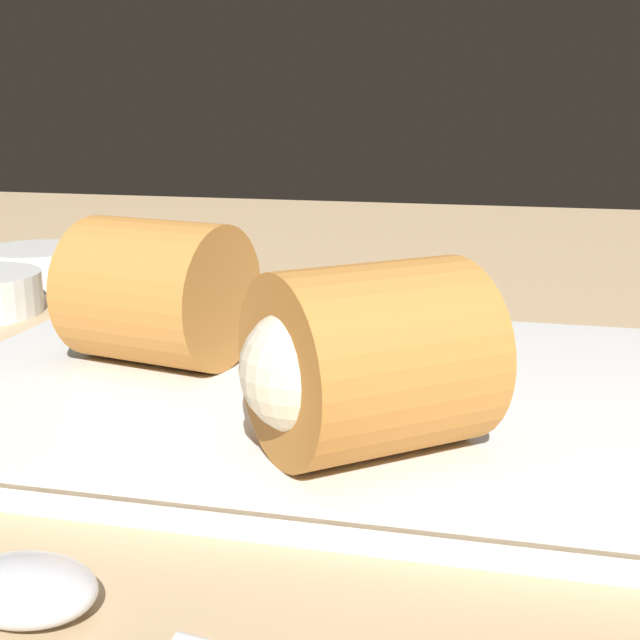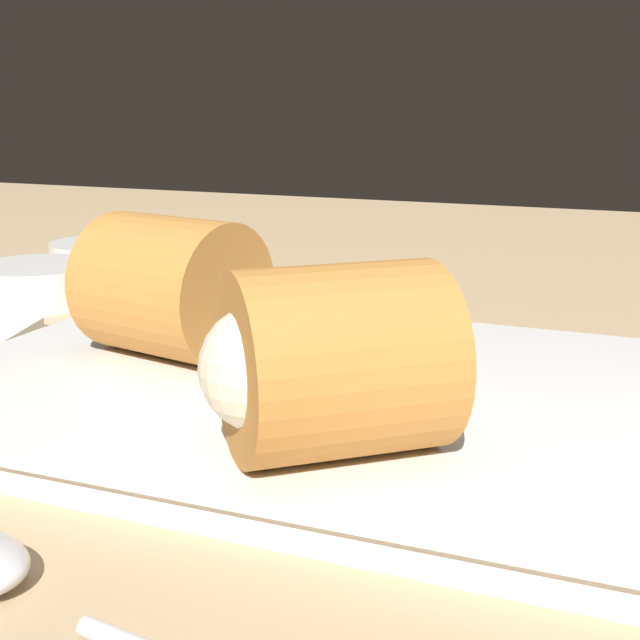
# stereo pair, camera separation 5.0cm
# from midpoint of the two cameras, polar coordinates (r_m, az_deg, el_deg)

# --- Properties ---
(table_surface) EXTENTS (1.80, 1.40, 0.02)m
(table_surface) POSITION_cam_midpoint_polar(r_m,az_deg,el_deg) (0.37, -4.54, -7.14)
(table_surface) COLOR tan
(table_surface) RESTS_ON ground
(serving_plate) EXTENTS (0.31, 0.22, 0.01)m
(serving_plate) POSITION_cam_midpoint_polar(r_m,az_deg,el_deg) (0.35, -4.05, -4.98)
(serving_plate) COLOR white
(serving_plate) RESTS_ON table_surface
(roll_front_left) EXTENTS (0.08, 0.07, 0.06)m
(roll_front_left) POSITION_cam_midpoint_polar(r_m,az_deg,el_deg) (0.38, -14.69, 1.75)
(roll_front_left) COLOR #B77533
(roll_front_left) RESTS_ON serving_plate
(roll_front_right) EXTENTS (0.09, 0.09, 0.06)m
(roll_front_right) POSITION_cam_midpoint_polar(r_m,az_deg,el_deg) (0.27, -2.80, -2.77)
(roll_front_right) COLOR #B77533
(roll_front_right) RESTS_ON serving_plate
(dipping_bowl_far) EXTENTS (0.08, 0.08, 0.02)m
(dipping_bowl_far) POSITION_cam_midpoint_polar(r_m,az_deg,el_deg) (0.64, -19.83, 3.37)
(dipping_bowl_far) COLOR silver
(dipping_bowl_far) RESTS_ON table_surface
(spoon) EXTENTS (0.16, 0.04, 0.01)m
(spoon) POSITION_cam_midpoint_polar(r_m,az_deg,el_deg) (0.24, -21.89, -16.63)
(spoon) COLOR silver
(spoon) RESTS_ON table_surface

